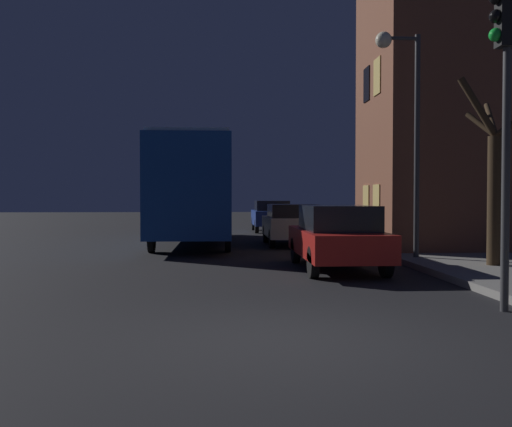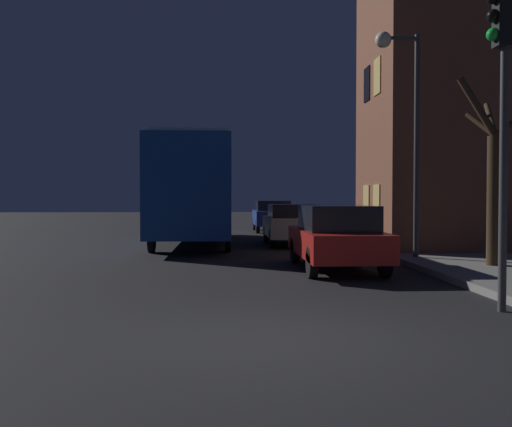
{
  "view_description": "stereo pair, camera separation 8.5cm",
  "coord_description": "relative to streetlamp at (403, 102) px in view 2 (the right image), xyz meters",
  "views": [
    {
      "loc": [
        -0.86,
        -6.7,
        1.7
      ],
      "look_at": [
        0.25,
        10.67,
        1.21
      ],
      "focal_mm": 40.0,
      "sensor_mm": 36.0,
      "label": 1
    },
    {
      "loc": [
        -0.78,
        -6.7,
        1.7
      ],
      "look_at": [
        0.25,
        10.67,
        1.21
      ],
      "focal_mm": 40.0,
      "sensor_mm": 36.0,
      "label": 2
    }
  ],
  "objects": [
    {
      "name": "bare_tree",
      "position": [
        1.54,
        -1.8,
        -2.05
      ],
      "size": [
        1.52,
        2.29,
        4.33
      ],
      "color": "#382819",
      "rests_on": "sidewalk"
    },
    {
      "name": "car_far_lane",
      "position": [
        -2.18,
        13.78,
        -3.34
      ],
      "size": [
        1.81,
        3.89,
        1.54
      ],
      "color": "navy",
      "rests_on": "ground"
    },
    {
      "name": "bus",
      "position": [
        -5.68,
        6.58,
        -1.97
      ],
      "size": [
        2.54,
        10.49,
        3.67
      ],
      "color": "#194793",
      "rests_on": "ground"
    },
    {
      "name": "ground_plane",
      "position": [
        -3.9,
        -7.81,
        -4.16
      ],
      "size": [
        120.0,
        120.0,
        0.0
      ],
      "primitive_type": "plane",
      "color": "black"
    },
    {
      "name": "car_near_lane",
      "position": [
        -2.01,
        -1.32,
        -3.36
      ],
      "size": [
        1.74,
        4.31,
        1.52
      ],
      "color": "#B21E19",
      "rests_on": "ground"
    },
    {
      "name": "brick_building",
      "position": [
        1.79,
        3.19,
        0.98
      ],
      "size": [
        3.76,
        4.56,
        9.94
      ],
      "color": "brown",
      "rests_on": "sidewalk"
    },
    {
      "name": "streetlamp",
      "position": [
        0.0,
        0.0,
        0.0
      ],
      "size": [
        1.18,
        0.42,
        5.81
      ],
      "color": "#38383A",
      "rests_on": "sidewalk"
    },
    {
      "name": "traffic_light",
      "position": [
        -0.55,
        -6.31,
        -0.73
      ],
      "size": [
        0.43,
        0.24,
        4.81
      ],
      "color": "#38383A",
      "rests_on": "ground"
    },
    {
      "name": "car_mid_lane",
      "position": [
        -2.19,
        5.65,
        -3.38
      ],
      "size": [
        1.82,
        3.88,
        1.46
      ],
      "color": "beige",
      "rests_on": "ground"
    }
  ]
}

